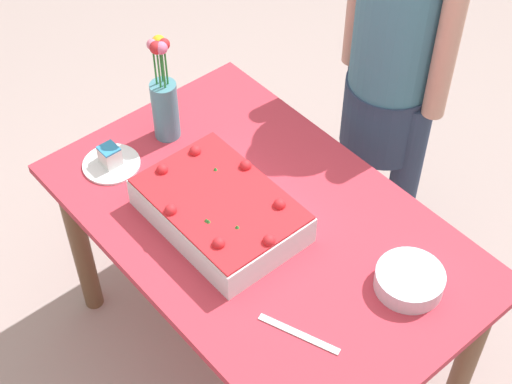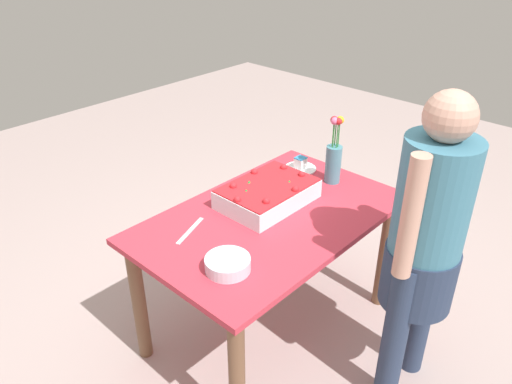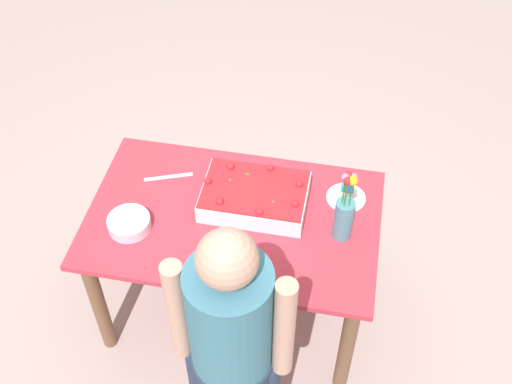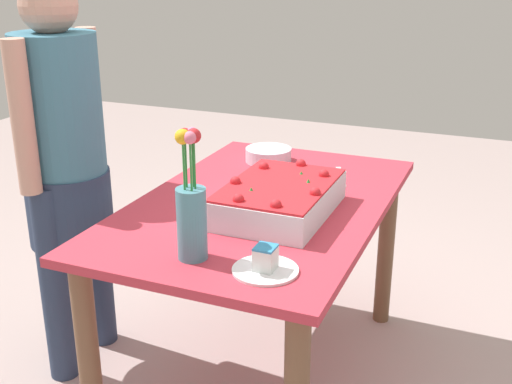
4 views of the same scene
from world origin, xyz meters
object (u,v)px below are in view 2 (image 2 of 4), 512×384
Objects in this scene: flower_vase at (334,157)px; person_standing at (426,239)px; cake_knife at (190,231)px; sheet_cake at (268,193)px; serving_plate_with_slice at (300,166)px; fruit_bowl at (228,264)px.

flower_vase is 0.26× the size of person_standing.
sheet_cake is at bearing 147.52° from cake_knife.
flower_vase is at bearing 90.07° from serving_plate_with_slice.
sheet_cake reaches higher than fruit_bowl.
serving_plate_with_slice is (-0.41, -0.12, -0.03)m from sheet_cake.
serving_plate_with_slice reaches higher than fruit_bowl.
cake_knife is at bearing 29.75° from person_standing.
serving_plate_with_slice is 0.26m from flower_vase.
flower_vase is 0.78m from person_standing.
flower_vase reaches higher than sheet_cake.
serving_plate_with_slice is at bearing -89.93° from flower_vase.
cake_knife is 0.16× the size of person_standing.
sheet_cake is 1.25× the size of flower_vase.
person_standing is at bearing 64.22° from flower_vase.
serving_plate_with_slice is 0.99m from person_standing.
serving_plate_with_slice is at bearing -164.43° from sheet_cake.
flower_vase is 1.98× the size of fruit_bowl.
person_standing is at bearing 69.86° from serving_plate_with_slice.
serving_plate_with_slice is 0.12× the size of person_standing.
sheet_cake is at bearing -154.84° from fruit_bowl.
cake_knife is 0.35m from fruit_bowl.
person_standing is at bearing 136.53° from fruit_bowl.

